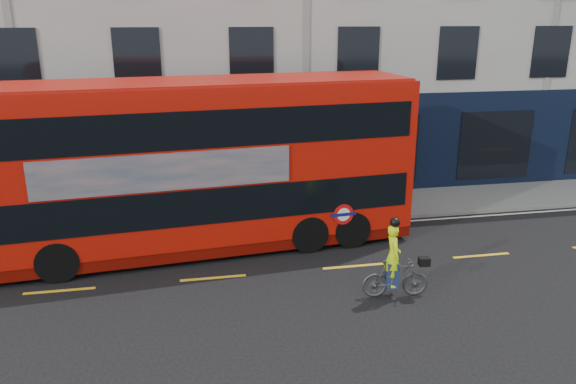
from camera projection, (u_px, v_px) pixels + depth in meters
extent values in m
plane|color=black|center=(370.00, 290.00, 14.70)|extent=(120.00, 120.00, 0.00)
cube|color=slate|center=(313.00, 208.00, 20.77)|extent=(60.00, 3.00, 0.12)
cube|color=slate|center=(323.00, 222.00, 19.36)|extent=(60.00, 0.12, 0.13)
cube|color=#B6B5AC|center=(281.00, 1.00, 24.62)|extent=(50.00, 10.00, 15.00)
cube|color=black|center=(305.00, 148.00, 21.57)|extent=(50.00, 0.08, 4.00)
cube|color=silver|center=(325.00, 227.00, 19.10)|extent=(58.00, 0.10, 0.01)
cube|color=#BD1207|center=(201.00, 160.00, 16.68)|extent=(12.85, 4.06, 4.54)
cube|color=#5E0903|center=(205.00, 236.00, 17.41)|extent=(12.85, 4.01, 0.34)
cube|color=black|center=(202.00, 192.00, 16.98)|extent=(12.35, 4.06, 1.03)
cube|color=black|center=(199.00, 120.00, 16.33)|extent=(12.35, 4.06, 1.03)
cube|color=#9C140B|center=(197.00, 82.00, 15.99)|extent=(12.59, 3.92, 0.09)
cube|color=black|center=(393.00, 176.00, 18.69)|extent=(0.29, 2.58, 1.03)
cube|color=black|center=(396.00, 110.00, 18.03)|extent=(0.29, 2.58, 1.03)
cube|color=#9F746E|center=(166.00, 172.00, 15.00)|extent=(6.86, 0.70, 1.03)
cylinder|color=red|center=(344.00, 214.00, 16.91)|extent=(0.64, 0.08, 0.64)
cylinder|color=white|center=(344.00, 215.00, 16.91)|extent=(0.41, 0.06, 0.41)
cube|color=#0C1459|center=(344.00, 215.00, 16.90)|extent=(0.80, 0.10, 0.10)
cylinder|color=black|center=(336.00, 215.00, 18.52)|extent=(1.42, 3.02, 1.15)
cylinder|color=black|center=(296.00, 220.00, 18.15)|extent=(1.42, 3.02, 1.15)
cylinder|color=black|center=(62.00, 244.00, 16.23)|extent=(1.42, 3.02, 1.15)
imported|color=#434648|center=(395.00, 278.00, 14.23)|extent=(1.75, 0.65, 1.03)
imported|color=#B8DF0A|center=(393.00, 255.00, 14.03)|extent=(0.44, 0.62, 1.61)
cube|color=black|center=(424.00, 261.00, 14.16)|extent=(0.29, 0.24, 0.21)
cube|color=#1D294D|center=(392.00, 274.00, 14.19)|extent=(0.33, 0.40, 0.68)
sphere|color=black|center=(395.00, 222.00, 13.77)|extent=(0.25, 0.25, 0.25)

